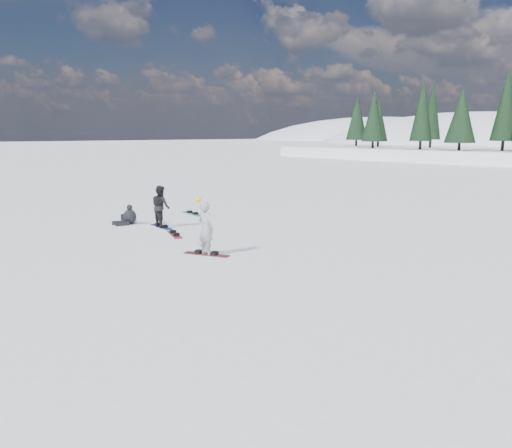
{
  "coord_description": "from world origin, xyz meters",
  "views": [
    {
      "loc": [
        13.53,
        -10.1,
        3.74
      ],
      "look_at": [
        2.83,
        -0.47,
        1.1
      ],
      "focal_mm": 35.0,
      "sensor_mm": 36.0,
      "label": 1
    }
  ],
  "objects_px": {
    "snowboarder_woman": "(206,228)",
    "snowboarder_man": "(161,206)",
    "snowboard_loose_c": "(192,214)",
    "gear_bag": "(126,218)",
    "snowboard_loose_b": "(175,235)",
    "seated_rider": "(129,217)"
  },
  "relations": [
    {
      "from": "snowboarder_man",
      "to": "gear_bag",
      "type": "bearing_deg",
      "value": 14.93
    },
    {
      "from": "snowboarder_woman",
      "to": "snowboarder_man",
      "type": "height_order",
      "value": "snowboarder_woman"
    },
    {
      "from": "snowboarder_man",
      "to": "snowboard_loose_c",
      "type": "relative_size",
      "value": 1.12
    },
    {
      "from": "snowboarder_woman",
      "to": "snowboarder_man",
      "type": "bearing_deg",
      "value": -21.29
    },
    {
      "from": "snowboarder_man",
      "to": "snowboard_loose_c",
      "type": "distance_m",
      "value": 3.47
    },
    {
      "from": "seated_rider",
      "to": "gear_bag",
      "type": "distance_m",
      "value": 0.76
    },
    {
      "from": "seated_rider",
      "to": "snowboard_loose_c",
      "type": "xyz_separation_m",
      "value": [
        -0.39,
        3.46,
        -0.3
      ]
    },
    {
      "from": "snowboarder_woman",
      "to": "snowboard_loose_c",
      "type": "xyz_separation_m",
      "value": [
        -6.81,
        4.22,
        -0.83
      ]
    },
    {
      "from": "snowboarder_man",
      "to": "snowboard_loose_b",
      "type": "bearing_deg",
      "value": 168.86
    },
    {
      "from": "seated_rider",
      "to": "gear_bag",
      "type": "height_order",
      "value": "seated_rider"
    },
    {
      "from": "snowboarder_man",
      "to": "gear_bag",
      "type": "relative_size",
      "value": 3.75
    },
    {
      "from": "snowboarder_woman",
      "to": "gear_bag",
      "type": "relative_size",
      "value": 4.04
    },
    {
      "from": "snowboarder_woman",
      "to": "snowboarder_man",
      "type": "xyz_separation_m",
      "value": [
        -4.94,
        1.41,
        -0.0
      ]
    },
    {
      "from": "gear_bag",
      "to": "snowboard_loose_b",
      "type": "xyz_separation_m",
      "value": [
        3.86,
        -0.07,
        -0.14
      ]
    },
    {
      "from": "gear_bag",
      "to": "snowboarder_man",
      "type": "bearing_deg",
      "value": 10.47
    },
    {
      "from": "snowboarder_woman",
      "to": "snowboard_loose_c",
      "type": "distance_m",
      "value": 8.05
    },
    {
      "from": "gear_bag",
      "to": "snowboard_loose_c",
      "type": "bearing_deg",
      "value": 84.56
    },
    {
      "from": "seated_rider",
      "to": "snowboard_loose_c",
      "type": "bearing_deg",
      "value": 119.07
    },
    {
      "from": "snowboarder_woman",
      "to": "seated_rider",
      "type": "distance_m",
      "value": 6.48
    },
    {
      "from": "snowboarder_woman",
      "to": "snowboard_loose_b",
      "type": "bearing_deg",
      "value": -21.47
    },
    {
      "from": "gear_bag",
      "to": "seated_rider",
      "type": "bearing_deg",
      "value": -19.84
    },
    {
      "from": "snowboarder_woman",
      "to": "snowboard_loose_c",
      "type": "height_order",
      "value": "snowboarder_woman"
    }
  ]
}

